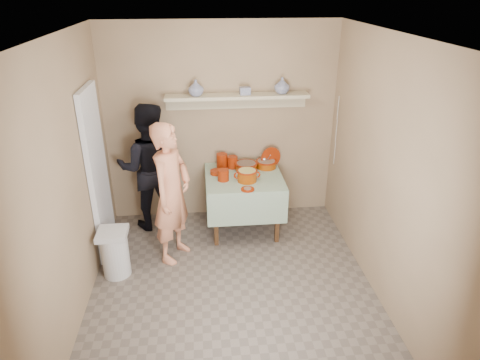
{
  "coord_description": "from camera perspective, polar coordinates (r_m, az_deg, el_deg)",
  "views": [
    {
      "loc": [
        -0.28,
        -3.63,
        3.0
      ],
      "look_at": [
        0.15,
        0.75,
        0.95
      ],
      "focal_mm": 32.0,
      "sensor_mm": 36.0,
      "label": 1
    }
  ],
  "objects": [
    {
      "name": "vase_right",
      "position": [
        5.49,
        5.62,
        12.44
      ],
      "size": [
        0.25,
        0.25,
        0.2
      ],
      "primitive_type": "imported",
      "rotation": [
        0.0,
        0.0,
        0.42
      ],
      "color": "navy",
      "rests_on": "wall_shelf"
    },
    {
      "name": "ceramic_box",
      "position": [
        5.41,
        0.68,
        11.79
      ],
      "size": [
        0.14,
        0.1,
        0.09
      ],
      "primitive_type": "cube",
      "rotation": [
        0.0,
        0.0,
        0.07
      ],
      "color": "navy",
      "rests_on": "wall_shelf"
    },
    {
      "name": "room_shell",
      "position": [
        3.9,
        -1.12,
        4.08
      ],
      "size": [
        3.04,
        3.54,
        2.62
      ],
      "color": "#9C805F",
      "rests_on": "ground"
    },
    {
      "name": "serving_table",
      "position": [
        5.47,
        0.5,
        -0.55
      ],
      "size": [
        0.97,
        0.97,
        0.76
      ],
      "color": "#4C2D16",
      "rests_on": "ground"
    },
    {
      "name": "cazuela_rice",
      "position": [
        5.25,
        0.94,
        0.72
      ],
      "size": [
        0.33,
        0.25,
        0.14
      ],
      "color": "#752903",
      "rests_on": "serving_table"
    },
    {
      "name": "plate_stack_b",
      "position": [
        5.62,
        -1.01,
        2.39
      ],
      "size": [
        0.13,
        0.13,
        0.16
      ],
      "primitive_type": "cylinder",
      "color": "#771600",
      "rests_on": "serving_table"
    },
    {
      "name": "wall_shelf",
      "position": [
        5.47,
        -0.41,
        10.93
      ],
      "size": [
        1.8,
        0.25,
        0.21
      ],
      "color": "#C3B591",
      "rests_on": "room_shell"
    },
    {
      "name": "trash_bin",
      "position": [
        4.98,
        -16.33,
        -9.27
      ],
      "size": [
        0.32,
        0.32,
        0.56
      ],
      "color": "silver",
      "rests_on": "ground"
    },
    {
      "name": "ladle",
      "position": [
        5.64,
        3.28,
        2.76
      ],
      "size": [
        0.08,
        0.26,
        0.19
      ],
      "color": "silver",
      "rests_on": "cazuela_meat_b"
    },
    {
      "name": "bowl_stack",
      "position": [
        5.27,
        -2.25,
        0.65
      ],
      "size": [
        0.14,
        0.14,
        0.14
      ],
      "primitive_type": "cylinder",
      "color": "#771600",
      "rests_on": "serving_table"
    },
    {
      "name": "ground",
      "position": [
        4.72,
        -0.95,
        -14.52
      ],
      "size": [
        3.5,
        3.5,
        0.0
      ],
      "primitive_type": "plane",
      "color": "#6A5D53",
      "rests_on": "ground"
    },
    {
      "name": "electrical_cord",
      "position": [
        5.68,
        12.72,
        6.4
      ],
      "size": [
        0.01,
        0.05,
        0.9
      ],
      "color": "silver",
      "rests_on": "wall_shelf"
    },
    {
      "name": "plate_stack_a",
      "position": [
        5.63,
        -2.43,
        2.57
      ],
      "size": [
        0.14,
        0.14,
        0.19
      ],
      "primitive_type": "cylinder",
      "color": "#771600",
      "rests_on": "serving_table"
    },
    {
      "name": "propped_lid",
      "position": [
        5.68,
        4.13,
        3.01
      ],
      "size": [
        0.28,
        0.13,
        0.28
      ],
      "primitive_type": "cylinder",
      "rotation": [
        1.5,
        0.0,
        0.32
      ],
      "color": "#771600",
      "rests_on": "serving_table"
    },
    {
      "name": "vase_left",
      "position": [
        5.37,
        -5.9,
        12.13
      ],
      "size": [
        0.27,
        0.27,
        0.2
      ],
      "primitive_type": "imported",
      "rotation": [
        0.0,
        0.0,
        0.66
      ],
      "color": "navy",
      "rests_on": "wall_shelf"
    },
    {
      "name": "empty_bowl",
      "position": [
        5.47,
        -3.15,
        1.05
      ],
      "size": [
        0.16,
        0.16,
        0.05
      ],
      "primitive_type": "cylinder",
      "color": "#771600",
      "rests_on": "serving_table"
    },
    {
      "name": "person_helper",
      "position": [
        5.59,
        -11.99,
        1.65
      ],
      "size": [
        0.83,
        0.65,
        1.68
      ],
      "primitive_type": "imported",
      "rotation": [
        0.0,
        0.0,
        -3.12
      ],
      "color": "black",
      "rests_on": "ground"
    },
    {
      "name": "tile_panel",
      "position": [
        5.14,
        -18.41,
        0.7
      ],
      "size": [
        0.06,
        0.7,
        2.0
      ],
      "primitive_type": "cube",
      "color": "silver",
      "rests_on": "ground"
    },
    {
      "name": "cazuela_meat_b",
      "position": [
        5.65,
        3.52,
        2.22
      ],
      "size": [
        0.28,
        0.28,
        0.1
      ],
      "color": "#752903",
      "rests_on": "serving_table"
    },
    {
      "name": "front_plate",
      "position": [
        5.05,
        1.02,
        -1.23
      ],
      "size": [
        0.16,
        0.16,
        0.03
      ],
      "color": "#771600",
      "rests_on": "serving_table"
    },
    {
      "name": "person_cook",
      "position": [
        4.87,
        -9.09,
        -1.8
      ],
      "size": [
        0.63,
        0.72,
        1.66
      ],
      "primitive_type": "imported",
      "rotation": [
        0.0,
        0.0,
        1.09
      ],
      "color": "#DA845E",
      "rests_on": "ground"
    },
    {
      "name": "cazuela_meat_a",
      "position": [
        5.57,
        0.82,
        1.92
      ],
      "size": [
        0.3,
        0.3,
        0.1
      ],
      "color": "#752903",
      "rests_on": "serving_table"
    }
  ]
}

